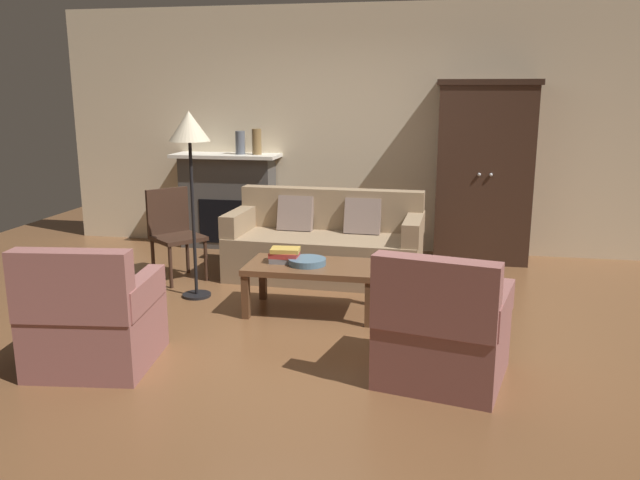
{
  "coord_description": "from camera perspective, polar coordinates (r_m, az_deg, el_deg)",
  "views": [
    {
      "loc": [
        0.96,
        -4.94,
        1.84
      ],
      "look_at": [
        -0.08,
        0.5,
        0.55
      ],
      "focal_mm": 36.02,
      "sensor_mm": 36.0,
      "label": 1
    }
  ],
  "objects": [
    {
      "name": "ground_plane",
      "position": [
        5.36,
        -0.16,
        -6.98
      ],
      "size": [
        9.6,
        9.6,
        0.0
      ],
      "primitive_type": "plane",
      "color": "brown"
    },
    {
      "name": "back_wall",
      "position": [
        7.56,
        3.58,
        9.74
      ],
      "size": [
        7.2,
        0.1,
        2.8
      ],
      "primitive_type": "cube",
      "color": "beige",
      "rests_on": "ground"
    },
    {
      "name": "fireplace",
      "position": [
        7.77,
        -8.18,
        3.54
      ],
      "size": [
        1.26,
        0.48,
        1.12
      ],
      "color": "#4C4947",
      "rests_on": "ground"
    },
    {
      "name": "armoire",
      "position": [
        7.22,
        14.33,
        5.88
      ],
      "size": [
        1.06,
        0.57,
        1.96
      ],
      "color": "#382319",
      "rests_on": "ground"
    },
    {
      "name": "couch",
      "position": [
        6.46,
        0.5,
        -0.53
      ],
      "size": [
        1.95,
        0.92,
        0.86
      ],
      "color": "#937A5B",
      "rests_on": "ground"
    },
    {
      "name": "coffee_table",
      "position": [
        5.41,
        -0.68,
        -2.73
      ],
      "size": [
        1.1,
        0.6,
        0.42
      ],
      "color": "brown",
      "rests_on": "ground"
    },
    {
      "name": "fruit_bowl",
      "position": [
        5.37,
        -1.15,
        -1.93
      ],
      "size": [
        0.32,
        0.32,
        0.05
      ],
      "primitive_type": "cylinder",
      "color": "slate",
      "rests_on": "coffee_table"
    },
    {
      "name": "book_stack",
      "position": [
        5.45,
        -3.15,
        -1.36
      ],
      "size": [
        0.26,
        0.19,
        0.12
      ],
      "color": "gray",
      "rests_on": "coffee_table"
    },
    {
      "name": "mantel_vase_slate",
      "position": [
        7.61,
        -7.1,
        8.58
      ],
      "size": [
        0.11,
        0.11,
        0.27
      ],
      "primitive_type": "cylinder",
      "color": "#565B66",
      "rests_on": "fireplace"
    },
    {
      "name": "mantel_vase_bronze",
      "position": [
        7.55,
        -5.64,
        8.69
      ],
      "size": [
        0.11,
        0.11,
        0.3
      ],
      "primitive_type": "cylinder",
      "color": "olive",
      "rests_on": "fireplace"
    },
    {
      "name": "armchair_near_left",
      "position": [
        4.63,
        -19.55,
        -6.92
      ],
      "size": [
        0.86,
        0.86,
        0.88
      ],
      "color": "#935B56",
      "rests_on": "ground"
    },
    {
      "name": "armchair_near_right",
      "position": [
        4.24,
        10.79,
        -8.22
      ],
      "size": [
        0.91,
        0.91,
        0.88
      ],
      "color": "#935B56",
      "rests_on": "ground"
    },
    {
      "name": "side_chair_wooden",
      "position": [
        6.52,
        -12.88,
        1.02
      ],
      "size": [
        0.62,
        0.62,
        0.9
      ],
      "color": "#382319",
      "rests_on": "ground"
    },
    {
      "name": "floor_lamp",
      "position": [
        5.75,
        -11.51,
        8.93
      ],
      "size": [
        0.36,
        0.36,
        1.67
      ],
      "color": "black",
      "rests_on": "ground"
    },
    {
      "name": "dog",
      "position": [
        5.68,
        -20.64,
        -4.07
      ],
      "size": [
        0.57,
        0.21,
        0.39
      ],
      "color": "tan",
      "rests_on": "ground"
    }
  ]
}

